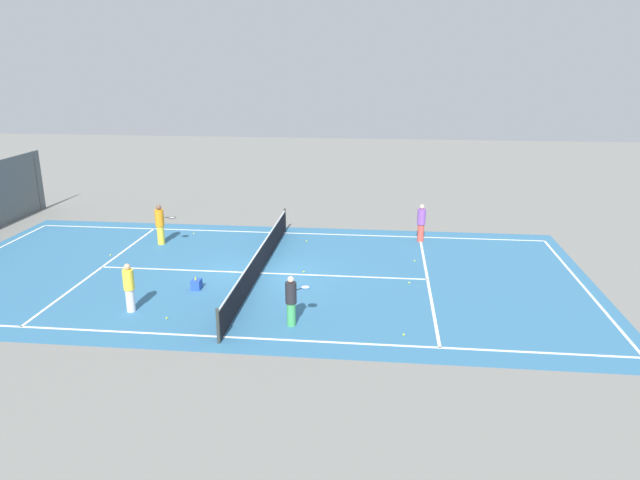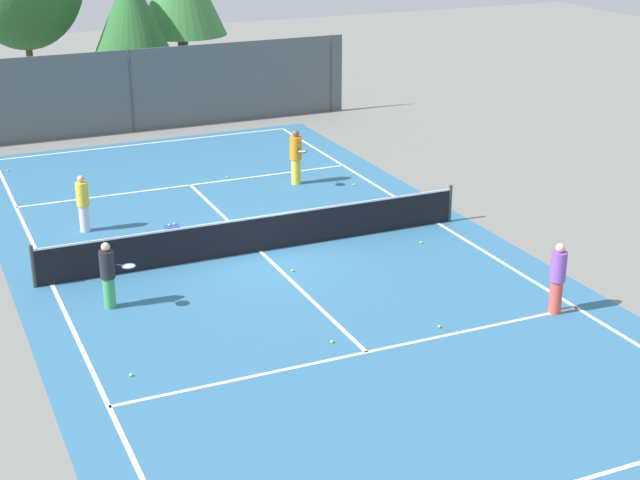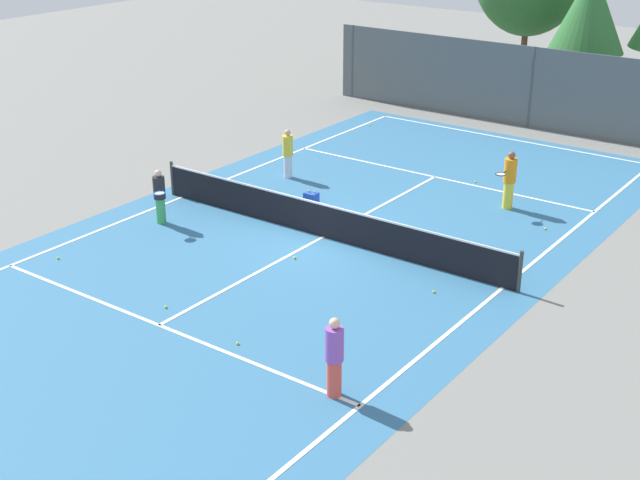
{
  "view_description": "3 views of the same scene",
  "coord_description": "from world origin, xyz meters",
  "views": [
    {
      "loc": [
        -21.13,
        -4.63,
        8.0
      ],
      "look_at": [
        0.32,
        -2.3,
        1.32
      ],
      "focal_mm": 33.27,
      "sensor_mm": 36.0,
      "label": 1
    },
    {
      "loc": [
        -8.37,
        -22.74,
        9.58
      ],
      "look_at": [
        1.13,
        -1.44,
        0.65
      ],
      "focal_mm": 54.33,
      "sensor_mm": 36.0,
      "label": 2
    },
    {
      "loc": [
        13.3,
        -18.44,
        9.62
      ],
      "look_at": [
        0.91,
        -1.42,
        0.63
      ],
      "focal_mm": 49.2,
      "sensor_mm": 36.0,
      "label": 3
    }
  ],
  "objects": [
    {
      "name": "tennis_ball_3",
      "position": [
        4.85,
        4.19,
        0.03
      ],
      "size": [
        0.07,
        0.07,
        0.07
      ],
      "primitive_type": "sphere",
      "color": "#CCE533",
      "rests_on": "ground_plane"
    },
    {
      "name": "ball_crate",
      "position": [
        -1.86,
        1.94,
        0.18
      ],
      "size": [
        0.4,
        0.33,
        0.43
      ],
      "color": "blue",
      "rests_on": "ground_plane"
    },
    {
      "name": "court_surface",
      "position": [
        0.0,
        0.0,
        0.0
      ],
      "size": [
        13.0,
        25.0,
        0.01
      ],
      "color": "teal",
      "rests_on": "ground_plane"
    },
    {
      "name": "tennis_ball_2",
      "position": [
        -4.82,
        -5.38,
        0.03
      ],
      "size": [
        0.07,
        0.07,
        0.07
      ],
      "primitive_type": "sphere",
      "color": "#CCE533",
      "rests_on": "ground_plane"
    },
    {
      "name": "tennis_ball_5",
      "position": [
        -0.49,
        -5.7,
        0.03
      ],
      "size": [
        0.07,
        0.07,
        0.07
      ],
      "primitive_type": "sphere",
      "color": "#CCE533",
      "rests_on": "ground_plane"
    },
    {
      "name": "tennis_ball_0",
      "position": [
        -4.45,
        2.11,
        0.03
      ],
      "size": [
        0.07,
        0.07,
        0.07
      ],
      "primitive_type": "sphere",
      "color": "#CCE533",
      "rests_on": "ground_plane"
    },
    {
      "name": "player_2",
      "position": [
        3.21,
        5.14,
        0.93
      ],
      "size": [
        0.4,
        0.96,
        1.81
      ],
      "color": "yellow",
      "rests_on": "ground_plane"
    },
    {
      "name": "tennis_ball_4",
      "position": [
        4.25,
        -1.26,
        0.03
      ],
      "size": [
        0.07,
        0.07,
        0.07
      ],
      "primitive_type": "sphere",
      "color": "#CCE533",
      "rests_on": "ground_plane"
    },
    {
      "name": "tennis_ball_8",
      "position": [
        0.26,
        -1.67,
        0.03
      ],
      "size": [
        0.07,
        0.07,
        0.07
      ],
      "primitive_type": "sphere",
      "color": "#CCE533",
      "rests_on": "ground_plane"
    },
    {
      "name": "player_0",
      "position": [
        -3.98,
        3.48,
        0.85
      ],
      "size": [
        0.35,
        0.35,
        1.65
      ],
      "color": "silver",
      "rests_on": "ground_plane"
    },
    {
      "name": "ground_plane",
      "position": [
        0.0,
        0.0,
        0.0
      ],
      "size": [
        80.0,
        80.0,
        0.0
      ],
      "primitive_type": "plane",
      "color": "slate"
    },
    {
      "name": "tennis_net",
      "position": [
        0.0,
        0.0,
        0.51
      ],
      "size": [
        11.9,
        0.1,
        1.1
      ],
      "color": "#333833",
      "rests_on": "ground_plane"
    },
    {
      "name": "tennis_ball_1",
      "position": [
        1.36,
        6.68,
        0.03
      ],
      "size": [
        0.07,
        0.07,
        0.07
      ],
      "primitive_type": "sphere",
      "color": "#CCE533",
      "rests_on": "ground_plane"
    },
    {
      "name": "player_3",
      "position": [
        4.87,
        -6.38,
        0.88
      ],
      "size": [
        0.37,
        0.37,
        1.72
      ],
      "color": "#E54C3F",
      "rests_on": "ground_plane"
    },
    {
      "name": "player_1",
      "position": [
        -4.46,
        -1.93,
        0.84
      ],
      "size": [
        0.83,
        0.8,
        1.63
      ],
      "color": "#3FA559",
      "rests_on": "ground_plane"
    },
    {
      "name": "tennis_ball_7",
      "position": [
        2.02,
        -6.0,
        0.03
      ],
      "size": [
        0.07,
        0.07,
        0.07
      ],
      "primitive_type": "sphere",
      "color": "#CCE533",
      "rests_on": "ground_plane"
    }
  ]
}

